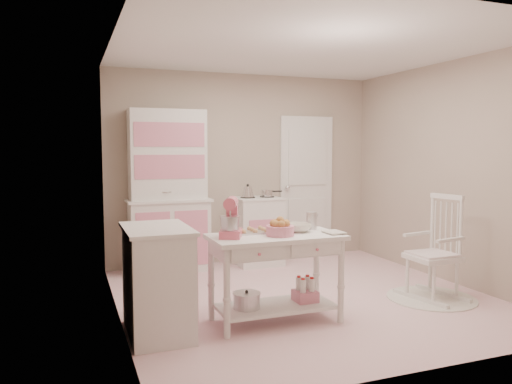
# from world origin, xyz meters

# --- Properties ---
(room_shell) EXTENTS (3.84, 3.84, 2.62)m
(room_shell) POSITION_xyz_m (0.00, 0.00, 1.65)
(room_shell) COLOR pink
(room_shell) RESTS_ON ground
(door) EXTENTS (0.82, 0.05, 2.04)m
(door) POSITION_xyz_m (0.95, 1.87, 1.02)
(door) COLOR white
(door) RESTS_ON ground
(hutch) EXTENTS (1.06, 0.50, 2.08)m
(hutch) POSITION_xyz_m (-1.11, 1.66, 1.04)
(hutch) COLOR white
(hutch) RESTS_ON ground
(stove) EXTENTS (0.62, 0.57, 0.92)m
(stove) POSITION_xyz_m (0.09, 1.61, 0.46)
(stove) COLOR white
(stove) RESTS_ON ground
(base_cabinet) EXTENTS (0.54, 0.84, 0.92)m
(base_cabinet) POSITION_xyz_m (-1.63, -0.51, 0.46)
(base_cabinet) COLOR white
(base_cabinet) RESTS_ON ground
(lace_rug) EXTENTS (0.92, 0.92, 0.01)m
(lace_rug) POSITION_xyz_m (1.23, -0.53, 0.01)
(lace_rug) COLOR white
(lace_rug) RESTS_ON ground
(rocking_chair) EXTENTS (0.60, 0.80, 1.10)m
(rocking_chair) POSITION_xyz_m (1.23, -0.53, 0.55)
(rocking_chair) COLOR white
(rocking_chair) RESTS_ON ground
(work_table) EXTENTS (1.20, 0.60, 0.80)m
(work_table) POSITION_xyz_m (-0.57, -0.58, 0.40)
(work_table) COLOR white
(work_table) RESTS_ON ground
(stand_mixer) EXTENTS (0.30, 0.34, 0.34)m
(stand_mixer) POSITION_xyz_m (-0.99, -0.56, 0.97)
(stand_mixer) COLOR #E6617D
(stand_mixer) RESTS_ON work_table
(cookie_tray) EXTENTS (0.34, 0.24, 0.02)m
(cookie_tray) POSITION_xyz_m (-0.72, -0.40, 0.81)
(cookie_tray) COLOR silver
(cookie_tray) RESTS_ON work_table
(bread_basket) EXTENTS (0.25, 0.25, 0.09)m
(bread_basket) POSITION_xyz_m (-0.55, -0.63, 0.85)
(bread_basket) COLOR pink
(bread_basket) RESTS_ON work_table
(mixing_bowl) EXTENTS (0.25, 0.25, 0.08)m
(mixing_bowl) POSITION_xyz_m (-0.31, -0.50, 0.84)
(mixing_bowl) COLOR silver
(mixing_bowl) RESTS_ON work_table
(metal_pitcher) EXTENTS (0.10, 0.10, 0.17)m
(metal_pitcher) POSITION_xyz_m (-0.13, -0.42, 0.89)
(metal_pitcher) COLOR silver
(metal_pitcher) RESTS_ON work_table
(recipe_book) EXTENTS (0.16, 0.21, 0.02)m
(recipe_book) POSITION_xyz_m (-0.12, -0.70, 0.81)
(recipe_book) COLOR silver
(recipe_book) RESTS_ON work_table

